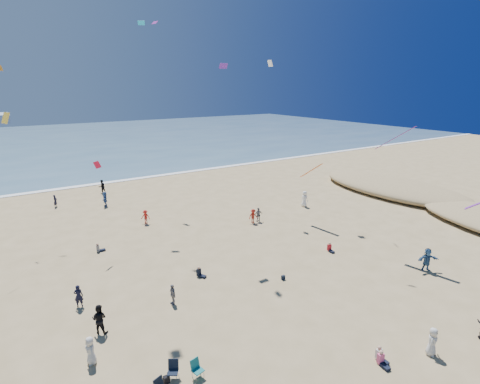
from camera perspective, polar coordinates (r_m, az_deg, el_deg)
ground at (r=21.94m, az=7.84°, el=-24.96°), size 220.00×220.00×0.00m
ocean at (r=108.76m, az=-27.20°, el=6.66°), size 220.00×100.00×0.06m
surf_line at (r=60.05m, az=-21.45°, el=1.08°), size 220.00×1.20×0.08m
standing_flyers at (r=34.95m, az=-2.74°, el=-6.66°), size 28.61×44.88×1.95m
seated_group at (r=28.00m, az=3.01°, el=-13.83°), size 18.17×23.48×0.84m
chair_cluster at (r=20.78m, az=-9.44°, el=-25.97°), size 2.74×1.59×1.00m
black_backpack at (r=21.19m, az=-11.14°, el=-26.23°), size 0.30×0.22×0.38m
navy_bag at (r=29.50m, az=6.60°, el=-12.82°), size 0.28×0.18×0.34m
kites_aloft at (r=32.39m, az=5.00°, el=16.55°), size 41.40×39.80×28.14m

